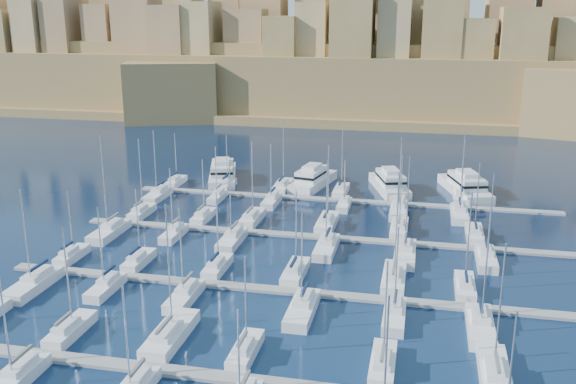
% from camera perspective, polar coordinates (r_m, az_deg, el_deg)
% --- Properties ---
extents(ground, '(600.00, 600.00, 0.00)m').
position_cam_1_polar(ground, '(98.00, 2.16, -6.09)').
color(ground, black).
rests_on(ground, ground).
extents(pontoon_near, '(84.00, 2.00, 0.40)m').
position_cam_1_polar(pontoon_near, '(68.24, -3.04, -16.44)').
color(pontoon_near, slate).
rests_on(pontoon_near, ground).
extents(pontoon_mid_near, '(84.00, 2.00, 0.40)m').
position_cam_1_polar(pontoon_mid_near, '(87.09, 0.77, -8.86)').
color(pontoon_mid_near, slate).
rests_on(pontoon_mid_near, ground).
extents(pontoon_mid_far, '(84.00, 2.00, 0.40)m').
position_cam_1_polar(pontoon_mid_far, '(107.15, 3.10, -4.03)').
color(pontoon_mid_far, slate).
rests_on(pontoon_mid_far, ground).
extents(pontoon_far, '(84.00, 2.00, 0.40)m').
position_cam_1_polar(pontoon_far, '(127.85, 4.66, -0.73)').
color(pontoon_far, slate).
rests_on(pontoon_far, ground).
extents(sailboat_1, '(2.51, 8.37, 13.44)m').
position_cam_1_polar(sailboat_1, '(80.58, -18.80, -11.51)').
color(sailboat_1, silver).
rests_on(sailboat_1, ground).
extents(sailboat_2, '(3.28, 10.92, 16.54)m').
position_cam_1_polar(sailboat_2, '(76.52, -10.43, -12.37)').
color(sailboat_2, silver).
rests_on(sailboat_2, ground).
extents(sailboat_3, '(2.39, 7.96, 11.87)m').
position_cam_1_polar(sailboat_3, '(72.53, -3.82, -13.86)').
color(sailboat_3, silver).
rests_on(sailboat_3, ground).
extents(sailboat_4, '(2.58, 8.59, 12.47)m').
position_cam_1_polar(sailboat_4, '(70.63, 8.43, -14.89)').
color(sailboat_4, silver).
rests_on(sailboat_4, ground).
extents(sailboat_5, '(2.97, 9.89, 15.00)m').
position_cam_1_polar(sailboat_5, '(71.62, 17.87, -15.05)').
color(sailboat_5, silver).
rests_on(sailboat_5, ground).
extents(sailboat_7, '(2.68, 8.92, 14.69)m').
position_cam_1_polar(sailboat_7, '(73.02, -23.01, -14.97)').
color(sailboat_7, silver).
rests_on(sailboat_7, ground).
extents(sailboat_12, '(2.25, 7.51, 11.02)m').
position_cam_1_polar(sailboat_12, '(103.40, -18.67, -5.34)').
color(sailboat_12, silver).
rests_on(sailboat_12, ground).
extents(sailboat_13, '(2.35, 7.84, 11.88)m').
position_cam_1_polar(sailboat_13, '(98.57, -13.13, -5.94)').
color(sailboat_13, silver).
rests_on(sailboat_13, ground).
extents(sailboat_14, '(2.45, 8.18, 12.15)m').
position_cam_1_polar(sailboat_14, '(94.35, -6.30, -6.60)').
color(sailboat_14, silver).
rests_on(sailboat_14, ground).
extents(sailboat_15, '(2.70, 9.00, 12.86)m').
position_cam_1_polar(sailboat_15, '(91.94, 0.64, -7.11)').
color(sailboat_15, silver).
rests_on(sailboat_15, ground).
extents(sailboat_16, '(3.12, 10.39, 16.08)m').
position_cam_1_polar(sailboat_16, '(91.05, 9.40, -7.55)').
color(sailboat_16, silver).
rests_on(sailboat_16, ground).
extents(sailboat_17, '(2.59, 8.63, 14.16)m').
position_cam_1_polar(sailboat_17, '(90.47, 15.46, -8.12)').
color(sailboat_17, silver).
rests_on(sailboat_17, ground).
extents(sailboat_18, '(3.16, 10.53, 14.61)m').
position_cam_1_polar(sailboat_18, '(94.68, -21.64, -7.58)').
color(sailboat_18, silver).
rests_on(sailboat_18, ground).
extents(sailboat_19, '(2.43, 8.09, 12.42)m').
position_cam_1_polar(sailboat_19, '(90.68, -15.87, -8.11)').
color(sailboat_19, silver).
rests_on(sailboat_19, ground).
extents(sailboat_20, '(2.69, 8.98, 13.19)m').
position_cam_1_polar(sailboat_20, '(85.79, -9.16, -9.09)').
color(sailboat_20, silver).
rests_on(sailboat_20, ground).
extents(sailboat_21, '(3.05, 10.18, 13.85)m').
position_cam_1_polar(sailboat_21, '(81.23, 1.29, -10.35)').
color(sailboat_21, silver).
rests_on(sailboat_21, ground).
extents(sailboat_22, '(2.64, 8.79, 12.63)m').
position_cam_1_polar(sailboat_22, '(80.74, 9.44, -10.77)').
color(sailboat_22, silver).
rests_on(sailboat_22, ground).
extents(sailboat_23, '(3.02, 10.06, 15.81)m').
position_cam_1_polar(sailboat_23, '(80.52, 16.72, -11.31)').
color(sailboat_23, silver).
rests_on(sailboat_23, ground).
extents(sailboat_24, '(2.46, 8.20, 14.64)m').
position_cam_1_polar(sailboat_24, '(121.38, -12.88, -1.73)').
color(sailboat_24, silver).
rests_on(sailboat_24, ground).
extents(sailboat_25, '(2.41, 8.03, 11.48)m').
position_cam_1_polar(sailboat_25, '(116.87, -7.54, -2.16)').
color(sailboat_25, silver).
rests_on(sailboat_25, ground).
extents(sailboat_26, '(2.87, 9.56, 14.88)m').
position_cam_1_polar(sailboat_26, '(114.95, -3.23, -2.33)').
color(sailboat_26, silver).
rests_on(sailboat_26, ground).
extents(sailboat_27, '(3.04, 10.15, 14.79)m').
position_cam_1_polar(sailboat_27, '(112.55, 3.48, -2.74)').
color(sailboat_27, silver).
rests_on(sailboat_27, ground).
extents(sailboat_28, '(2.83, 9.43, 13.71)m').
position_cam_1_polar(sailboat_28, '(111.17, 9.85, -3.20)').
color(sailboat_28, silver).
rests_on(sailboat_28, ground).
extents(sailboat_29, '(2.70, 8.99, 12.98)m').
position_cam_1_polar(sailboat_29, '(111.30, 16.25, -3.60)').
color(sailboat_29, silver).
rests_on(sailboat_29, ground).
extents(sailboat_30, '(3.17, 10.56, 17.55)m').
position_cam_1_polar(sailboat_30, '(112.23, -15.57, -3.36)').
color(sailboat_30, silver).
rests_on(sailboat_30, ground).
extents(sailboat_31, '(2.38, 7.92, 12.35)m').
position_cam_1_polar(sailboat_31, '(108.84, -10.10, -3.65)').
color(sailboat_31, silver).
rests_on(sailboat_31, ground).
extents(sailboat_32, '(2.85, 9.51, 13.64)m').
position_cam_1_polar(sailboat_32, '(104.78, -4.98, -4.22)').
color(sailboat_32, silver).
rests_on(sailboat_32, ground).
extents(sailboat_33, '(2.99, 9.96, 15.21)m').
position_cam_1_polar(sailboat_33, '(101.30, 3.44, -4.89)').
color(sailboat_33, silver).
rests_on(sailboat_33, ground).
extents(sailboat_34, '(3.16, 10.54, 16.41)m').
position_cam_1_polar(sailboat_34, '(100.08, 10.36, -5.39)').
color(sailboat_34, silver).
rests_on(sailboat_34, ground).
extents(sailboat_35, '(2.81, 9.36, 14.39)m').
position_cam_1_polar(sailboat_35, '(101.14, 17.20, -5.66)').
color(sailboat_35, silver).
rests_on(sailboat_35, ground).
extents(sailboat_36, '(2.32, 7.72, 11.57)m').
position_cam_1_polar(sailboat_36, '(141.27, -9.93, 0.91)').
color(sailboat_36, silver).
rests_on(sailboat_36, ground).
extents(sailboat_37, '(2.29, 7.62, 11.65)m').
position_cam_1_polar(sailboat_37, '(137.39, -5.46, 0.65)').
color(sailboat_37, silver).
rests_on(sailboat_37, ground).
extents(sailboat_38, '(2.95, 9.83, 15.24)m').
position_cam_1_polar(sailboat_38, '(135.35, -0.47, 0.51)').
color(sailboat_38, silver).
rests_on(sailboat_38, ground).
extents(sailboat_39, '(2.63, 8.76, 13.64)m').
position_cam_1_polar(sailboat_39, '(132.78, 4.73, 0.14)').
color(sailboat_39, silver).
rests_on(sailboat_39, ground).
extents(sailboat_40, '(2.69, 8.98, 12.58)m').
position_cam_1_polar(sailboat_40, '(131.99, 9.83, -0.14)').
color(sailboat_40, silver).
rests_on(sailboat_40, ground).
extents(sailboat_41, '(2.90, 9.68, 14.79)m').
position_cam_1_polar(sailboat_41, '(132.48, 15.09, -0.39)').
color(sailboat_41, silver).
rests_on(sailboat_41, ground).
extents(sailboat_42, '(2.94, 9.81, 14.29)m').
position_cam_1_polar(sailboat_42, '(131.77, -11.47, -0.24)').
color(sailboat_42, silver).
rests_on(sailboat_42, ground).
extents(sailboat_43, '(2.14, 7.14, 11.29)m').
position_cam_1_polar(sailboat_43, '(128.71, -6.29, -0.42)').
color(sailboat_43, silver).
rests_on(sailboat_43, ground).
extents(sailboat_44, '(2.50, 8.34, 12.46)m').
position_cam_1_polar(sailboat_44, '(125.15, -1.46, -0.80)').
color(sailboat_44, silver).
rests_on(sailboat_44, ground).
extents(sailboat_45, '(2.21, 7.37, 9.89)m').
position_cam_1_polar(sailboat_45, '(123.19, 5.02, -1.15)').
color(sailboat_45, silver).
rests_on(sailboat_45, ground).
extents(sailboat_46, '(3.08, 10.25, 13.59)m').
position_cam_1_polar(sailboat_46, '(121.06, 9.82, -1.60)').
color(sailboat_46, silver).
rests_on(sailboat_46, ground).
extents(sailboat_47, '(2.97, 9.90, 14.95)m').
position_cam_1_polar(sailboat_47, '(121.38, 14.99, -1.87)').
color(sailboat_47, silver).
rests_on(sailboat_47, ground).
extents(motor_yacht_a, '(10.56, 19.43, 5.25)m').
position_cam_1_polar(motor_yacht_a, '(143.24, -5.83, 1.70)').
color(motor_yacht_a, silver).
rests_on(motor_yacht_a, ground).
extents(motor_yacht_b, '(8.24, 17.43, 5.25)m').
position_cam_1_polar(motor_yacht_b, '(137.58, 2.21, 1.17)').
color(motor_yacht_b, silver).
rests_on(motor_yacht_b, ground).
extents(motor_yacht_c, '(9.90, 17.64, 5.25)m').
position_cam_1_polar(motor_yacht_c, '(135.91, 9.03, 0.80)').
color(motor_yacht_c, silver).
rests_on(motor_yacht_c, ground).
extents(motor_yacht_d, '(10.81, 19.70, 5.25)m').
position_cam_1_polar(motor_yacht_d, '(136.97, 15.50, 0.53)').
color(motor_yacht_d, silver).
rests_on(motor_yacht_d, ground).
extents(fortified_city, '(460.00, 108.95, 59.52)m').
position_cam_1_polar(fortified_city, '(246.29, 8.58, 10.62)').
color(fortified_city, brown).
rests_on(fortified_city, ground).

